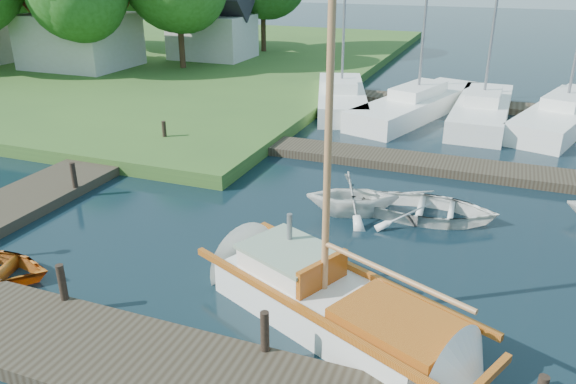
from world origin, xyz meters
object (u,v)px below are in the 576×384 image
(tender_b, at_px, (353,192))
(tender_c, at_px, (429,206))
(mooring_post_5, at_px, (164,131))
(marina_boat_0, at_px, (341,96))
(mooring_post_1, at_px, (62,282))
(house_a, at_px, (78,26))
(marina_boat_1, at_px, (417,103))
(mooring_post_4, at_px, (74,175))
(sailboat, at_px, (337,309))
(marina_boat_2, at_px, (482,108))
(house_c, at_px, (212,26))
(mooring_post_2, at_px, (265,331))
(marina_boat_3, at_px, (565,112))

(tender_b, height_order, tender_c, tender_b)
(mooring_post_5, distance_m, marina_boat_0, 9.91)
(mooring_post_1, distance_m, tender_b, 8.02)
(marina_boat_0, distance_m, house_a, 17.73)
(marina_boat_0, bearing_deg, marina_boat_1, -110.23)
(marina_boat_1, bearing_deg, mooring_post_1, -174.93)
(mooring_post_5, bearing_deg, tender_b, -21.20)
(mooring_post_4, bearing_deg, sailboat, -19.86)
(tender_c, bearing_deg, house_a, 56.81)
(mooring_post_4, xyz_separation_m, marina_boat_2, (11.06, 13.68, -0.13))
(mooring_post_1, relative_size, house_c, 0.15)
(marina_boat_2, xyz_separation_m, house_a, (-24.06, 2.32, 2.39))
(mooring_post_1, xyz_separation_m, mooring_post_2, (4.50, 0.00, 0.00))
(tender_b, distance_m, marina_boat_3, 14.01)
(mooring_post_2, relative_size, marina_boat_2, 0.07)
(marina_boat_3, relative_size, house_a, 1.94)
(tender_b, distance_m, marina_boat_1, 11.89)
(sailboat, bearing_deg, mooring_post_1, -138.61)
(sailboat, bearing_deg, marina_boat_2, 108.91)
(house_c, bearing_deg, marina_boat_2, -24.74)
(mooring_post_2, distance_m, house_a, 30.14)
(mooring_post_5, xyz_separation_m, house_a, (-13.00, 11.00, 2.26))
(tender_b, height_order, marina_boat_3, marina_boat_3)
(marina_boat_2, height_order, marina_boat_3, marina_boat_3)
(mooring_post_5, relative_size, marina_boat_2, 0.07)
(marina_boat_2, bearing_deg, mooring_post_4, 142.42)
(mooring_post_4, xyz_separation_m, mooring_post_5, (0.00, 5.00, 0.00))
(tender_b, height_order, marina_boat_0, marina_boat_0)
(marina_boat_2, relative_size, house_a, 1.80)
(mooring_post_5, bearing_deg, marina_boat_3, 32.80)
(mooring_post_2, bearing_deg, marina_boat_0, 102.16)
(mooring_post_5, distance_m, marina_boat_2, 14.06)
(mooring_post_5, bearing_deg, mooring_post_1, -68.20)
(mooring_post_2, bearing_deg, house_c, 119.86)
(mooring_post_4, bearing_deg, mooring_post_5, 90.00)
(marina_boat_0, xyz_separation_m, marina_boat_2, (6.63, -0.19, 0.01))
(marina_boat_3, relative_size, house_c, 2.31)
(mooring_post_2, bearing_deg, marina_boat_3, 72.78)
(sailboat, bearing_deg, marina_boat_0, 130.55)
(mooring_post_1, xyz_separation_m, marina_boat_3, (10.49, 19.34, -0.13))
(mooring_post_1, bearing_deg, marina_boat_0, 88.68)
(mooring_post_1, distance_m, marina_boat_2, 19.97)
(mooring_post_1, height_order, tender_b, tender_b)
(marina_boat_1, xyz_separation_m, marina_boat_3, (6.32, 0.65, 0.02))
(sailboat, bearing_deg, house_a, 163.68)
(tender_c, relative_size, marina_boat_0, 0.38)
(tender_c, xyz_separation_m, marina_boat_2, (0.72, 11.35, 0.18))
(mooring_post_1, xyz_separation_m, house_a, (-17.00, 21.00, 2.26))
(house_c, bearing_deg, mooring_post_5, -67.62)
(mooring_post_2, bearing_deg, marina_boat_1, 91.01)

